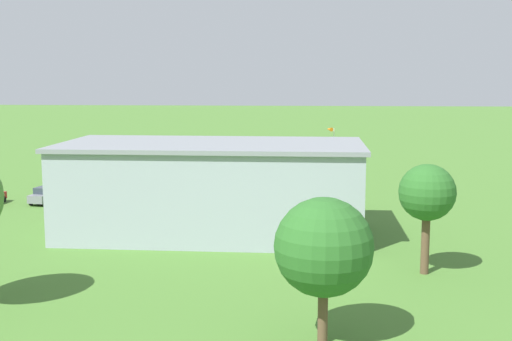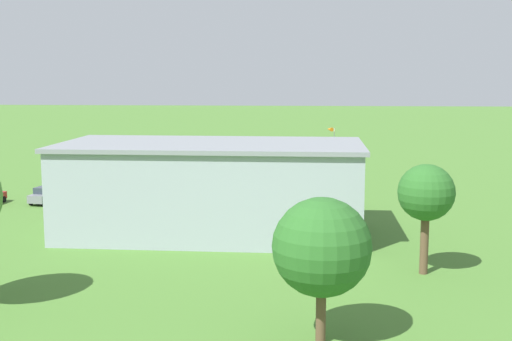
{
  "view_description": "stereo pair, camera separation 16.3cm",
  "coord_description": "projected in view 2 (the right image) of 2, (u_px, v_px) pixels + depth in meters",
  "views": [
    {
      "loc": [
        -2.75,
        89.93,
        13.09
      ],
      "look_at": [
        2.67,
        15.98,
        2.37
      ],
      "focal_mm": 46.07,
      "sensor_mm": 36.0,
      "label": 1
    },
    {
      "loc": [
        -2.91,
        89.91,
        13.09
      ],
      "look_at": [
        2.67,
        15.98,
        2.37
      ],
      "focal_mm": 46.07,
      "sensor_mm": 36.0,
      "label": 2
    }
  ],
  "objects": [
    {
      "name": "ground_plane",
      "position": [
        284.0,
        171.0,
        90.83
      ],
      "size": [
        400.0,
        400.0,
        0.0
      ],
      "primitive_type": "plane",
      "color": "#47752D"
    },
    {
      "name": "biplane",
      "position": [
        275.0,
        156.0,
        84.25
      ],
      "size": [
        6.98,
        7.33,
        3.68
      ],
      "color": "yellow"
    },
    {
      "name": "car_grey",
      "position": [
        46.0,
        194.0,
        68.09
      ],
      "size": [
        2.48,
        4.73,
        1.74
      ],
      "color": "slate",
      "rests_on": "ground_plane"
    },
    {
      "name": "windsock",
      "position": [
        330.0,
        132.0,
        98.57
      ],
      "size": [
        1.34,
        1.43,
        5.43
      ],
      "color": "silver",
      "rests_on": "ground_plane"
    },
    {
      "name": "person_near_hangar_door",
      "position": [
        220.0,
        193.0,
        69.1
      ],
      "size": [
        0.53,
        0.53,
        1.63
      ],
      "color": "#3F3F47",
      "rests_on": "ground_plane"
    },
    {
      "name": "car_green",
      "position": [
        339.0,
        199.0,
        66.09
      ],
      "size": [
        2.22,
        4.51,
        1.54
      ],
      "color": "#1E6B38",
      "rests_on": "ground_plane"
    },
    {
      "name": "car_blue",
      "position": [
        112.0,
        198.0,
        66.53
      ],
      "size": [
        2.46,
        4.88,
        1.62
      ],
      "color": "#23389E",
      "rests_on": "ground_plane"
    },
    {
      "name": "hangar",
      "position": [
        212.0,
        188.0,
        54.44
      ],
      "size": [
        24.91,
        12.27,
        7.65
      ],
      "color": "#99A3AD",
      "rests_on": "ground_plane"
    },
    {
      "name": "tree_at_field_edge",
      "position": [
        322.0,
        248.0,
        31.79
      ],
      "size": [
        4.88,
        4.88,
        7.31
      ],
      "color": "brown",
      "rests_on": "ground_plane"
    },
    {
      "name": "tree_behind_hangar_right",
      "position": [
        426.0,
        194.0,
        43.05
      ],
      "size": [
        3.75,
        3.75,
        7.38
      ],
      "color": "brown",
      "rests_on": "ground_plane"
    },
    {
      "name": "person_crossing_taxiway",
      "position": [
        119.0,
        190.0,
        71.15
      ],
      "size": [
        0.53,
        0.53,
        1.62
      ],
      "color": "#33723F",
      "rests_on": "ground_plane"
    }
  ]
}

